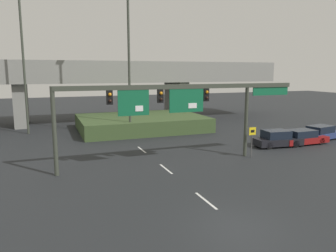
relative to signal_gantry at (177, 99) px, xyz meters
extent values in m
plane|color=black|center=(-1.29, -10.20, -4.75)|extent=(160.00, 160.00, 0.00)
cube|color=silver|center=(-1.29, -7.16, -4.75)|extent=(0.14, 2.40, 0.01)
cube|color=silver|center=(-1.29, -1.10, -4.75)|extent=(0.14, 2.40, 0.01)
cube|color=silver|center=(-1.29, 4.95, -4.75)|extent=(0.14, 2.40, 0.01)
cube|color=silver|center=(-1.29, 11.01, -4.75)|extent=(0.14, 2.40, 0.01)
cube|color=silver|center=(-1.29, 17.06, -4.75)|extent=(0.14, 2.40, 0.01)
cylinder|color=#383D33|center=(-8.46, 0.02, -1.86)|extent=(0.28, 0.28, 5.79)
cylinder|color=#383D33|center=(5.87, 0.02, -1.86)|extent=(0.28, 0.28, 5.79)
cube|color=#383D33|center=(0.66, 0.02, 0.88)|extent=(18.24, 0.32, 0.32)
cube|color=black|center=(-4.87, 0.02, 0.24)|extent=(0.40, 0.28, 0.95)
sphere|color=orange|center=(-4.87, -0.15, 0.45)|extent=(0.22, 0.22, 0.22)
sphere|color=black|center=(-4.87, -0.15, 0.03)|extent=(0.22, 0.22, 0.22)
cube|color=black|center=(-1.29, 0.02, 0.24)|extent=(0.40, 0.28, 0.95)
sphere|color=orange|center=(-1.29, -0.15, 0.45)|extent=(0.22, 0.22, 0.22)
sphere|color=black|center=(-1.29, -0.15, 0.03)|extent=(0.22, 0.22, 0.22)
cube|color=black|center=(2.29, 0.02, 0.24)|extent=(0.40, 0.28, 0.95)
sphere|color=orange|center=(2.29, -0.15, 0.45)|extent=(0.22, 0.22, 0.22)
sphere|color=black|center=(2.29, -0.15, 0.03)|extent=(0.22, 0.22, 0.22)
cube|color=#115B38|center=(-3.26, -0.08, -0.16)|extent=(2.18, 0.08, 1.76)
cube|color=white|center=(-2.88, -0.13, -0.56)|extent=(0.54, 0.03, 0.39)
cube|color=#115B38|center=(0.68, -0.08, -0.13)|extent=(2.66, 0.08, 1.69)
cube|color=white|center=(1.14, -0.13, -0.51)|extent=(0.66, 0.03, 0.37)
cube|color=#115B38|center=(8.02, -0.04, 0.40)|extent=(3.31, 0.07, 0.64)
cylinder|color=#4C4C4C|center=(6.02, -0.65, -3.51)|extent=(0.08, 0.08, 2.48)
cube|color=yellow|center=(6.02, -0.69, -2.62)|extent=(0.60, 0.03, 0.60)
cube|color=black|center=(6.02, -0.71, -2.62)|extent=(0.33, 0.01, 0.21)
cylinder|color=#383D33|center=(-10.79, 16.41, 2.73)|extent=(0.24, 0.24, 14.96)
cylinder|color=#383D33|center=(-0.84, 10.72, 4.03)|extent=(0.24, 0.24, 17.57)
cube|color=gray|center=(-1.29, 22.87, 1.43)|extent=(49.13, 7.79, 1.84)
cube|color=gray|center=(-1.29, 19.18, 2.81)|extent=(49.13, 0.40, 0.90)
cube|color=gray|center=(-11.73, 22.87, -2.12)|extent=(1.40, 6.23, 5.26)
cube|color=gray|center=(9.15, 22.87, -2.12)|extent=(1.40, 6.23, 5.26)
cube|color=#384C28|center=(1.48, 14.66, -3.96)|extent=(14.12, 9.96, 1.58)
cube|color=black|center=(10.55, 1.88, -4.28)|extent=(4.45, 2.26, 0.61)
cube|color=black|center=(10.38, 1.90, -3.62)|extent=(2.38, 1.88, 0.71)
cylinder|color=black|center=(11.95, 2.56, -4.43)|extent=(0.66, 0.28, 0.64)
cylinder|color=black|center=(11.79, 0.94, -4.43)|extent=(0.66, 0.28, 0.64)
cylinder|color=black|center=(9.31, 2.82, -4.43)|extent=(0.66, 0.28, 0.64)
cylinder|color=black|center=(9.15, 1.20, -4.43)|extent=(0.66, 0.28, 0.64)
cube|color=maroon|center=(13.39, 1.84, -4.32)|extent=(4.74, 1.96, 0.55)
cube|color=black|center=(13.20, 1.83, -3.72)|extent=(2.48, 1.73, 0.65)
cylinder|color=black|center=(14.84, 2.69, -4.43)|extent=(0.64, 0.23, 0.64)
cylinder|color=black|center=(14.87, 1.04, -4.43)|extent=(0.64, 0.23, 0.64)
cylinder|color=black|center=(11.92, 2.64, -4.43)|extent=(0.64, 0.23, 0.64)
cylinder|color=black|center=(11.95, 0.98, -4.43)|extent=(0.64, 0.23, 0.64)
cube|color=navy|center=(16.62, 2.81, -4.30)|extent=(5.03, 2.73, 0.58)
cube|color=black|center=(16.44, 2.78, -3.67)|extent=(2.75, 2.09, 0.68)
cylinder|color=black|center=(17.91, 3.89, -4.43)|extent=(0.67, 0.34, 0.64)
cylinder|color=black|center=(15.02, 3.30, -4.43)|extent=(0.67, 0.34, 0.64)
cylinder|color=black|center=(15.34, 1.74, -4.43)|extent=(0.67, 0.34, 0.64)
camera|label=1|loc=(-8.89, -21.71, 1.94)|focal=35.00mm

